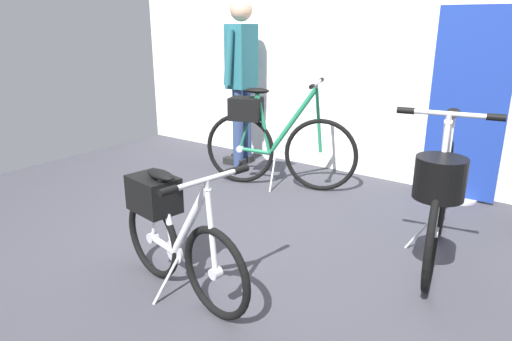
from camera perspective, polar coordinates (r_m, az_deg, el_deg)
ground_plane at (r=3.03m, az=-1.48°, el=-10.65°), size 6.00×6.00×0.00m
back_wall at (r=4.49m, az=15.42°, el=16.88°), size 6.00×0.10×2.83m
floor_banner_stand at (r=4.16m, az=24.37°, el=5.92°), size 0.60×0.36×1.57m
folding_bike_foreground at (r=2.59m, az=-10.24°, el=-7.11°), size 1.05×0.53×0.75m
display_bike_left at (r=2.97m, az=21.68°, el=-2.94°), size 0.53×1.44×1.01m
display_bike_right at (r=4.17m, az=1.97°, el=3.89°), size 1.34×0.60×0.97m
visitor_near_wall at (r=4.77m, az=-1.79°, el=11.89°), size 0.30×0.53×1.66m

